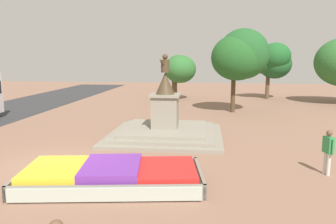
# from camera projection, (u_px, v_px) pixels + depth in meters

# --- Properties ---
(ground_plane) EXTENTS (86.08, 86.08, 0.00)m
(ground_plane) POSITION_uv_depth(u_px,v_px,m) (53.00, 166.00, 12.71)
(ground_plane) COLOR #8C6651
(flower_planter) EXTENTS (6.26, 3.61, 0.71)m
(flower_planter) POSITION_uv_depth(u_px,v_px,m) (110.00, 176.00, 10.79)
(flower_planter) COLOR #38281C
(flower_planter) RESTS_ON ground_plane
(statue_monument) EXTENTS (5.93, 5.93, 4.35)m
(statue_monument) POSITION_uv_depth(u_px,v_px,m) (165.00, 125.00, 17.32)
(statue_monument) COLOR gray
(statue_monument) RESTS_ON ground_plane
(pedestrian_near_planter) EXTENTS (0.33, 0.54, 1.64)m
(pedestrian_near_planter) POSITION_uv_depth(u_px,v_px,m) (328.00, 149.00, 11.64)
(pedestrian_near_planter) COLOR beige
(pedestrian_near_planter) RESTS_ON ground_plane
(park_tree_behind_statue) EXTENTS (3.14, 3.83, 4.43)m
(park_tree_behind_statue) POSITION_uv_depth(u_px,v_px,m) (180.00, 68.00, 32.61)
(park_tree_behind_statue) COLOR brown
(park_tree_behind_statue) RESTS_ON ground_plane
(park_tree_far_right) EXTENTS (3.97, 3.92, 5.62)m
(park_tree_far_right) POSITION_uv_depth(u_px,v_px,m) (273.00, 62.00, 32.69)
(park_tree_far_right) COLOR brown
(park_tree_far_right) RESTS_ON ground_plane
(park_tree_street_side) EXTENTS (4.30, 3.72, 6.31)m
(park_tree_street_side) POSITION_uv_depth(u_px,v_px,m) (240.00, 56.00, 24.46)
(park_tree_street_side) COLOR #4C3823
(park_tree_street_side) RESTS_ON ground_plane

